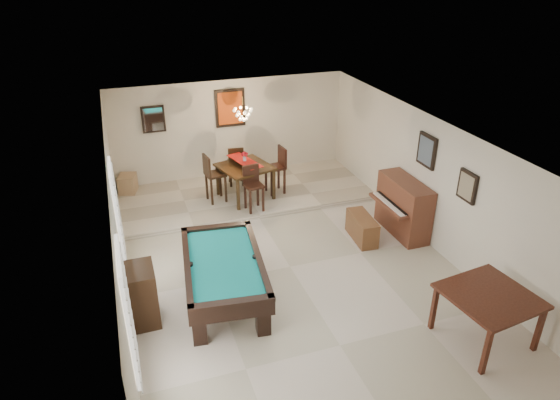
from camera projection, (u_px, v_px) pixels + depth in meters
ground_plane at (290, 267)px, 9.57m from camera, size 6.00×9.00×0.02m
wall_back at (231, 130)px, 12.78m from camera, size 6.00×0.04×2.60m
wall_front at (439, 395)px, 5.18m from camera, size 6.00×0.04×2.60m
wall_left at (118, 234)px, 8.11m from camera, size 0.04×9.00×2.60m
wall_right at (433, 184)px, 9.85m from camera, size 0.04×9.00×2.60m
ceiling at (292, 138)px, 8.40m from camera, size 6.00×9.00×0.04m
dining_step at (245, 194)px, 12.28m from camera, size 6.00×2.50×0.12m
window_left_front at (128, 312)px, 6.22m from camera, size 0.06×1.00×1.70m
window_left_rear at (117, 212)px, 8.58m from camera, size 0.06×1.00×1.70m
pool_table at (224, 281)px, 8.49m from camera, size 1.56×2.52×0.79m
square_table at (485, 317)px, 7.61m from camera, size 1.37×1.37×0.85m
upright_piano at (398, 208)px, 10.47m from camera, size 0.80×1.43×1.19m
piano_bench at (362, 228)px, 10.37m from camera, size 0.45×0.97×0.53m
apothecary_chest at (143, 295)px, 7.98m from camera, size 0.44×0.66×0.99m
dining_table at (245, 179)px, 11.81m from camera, size 1.38×1.38×0.92m
flower_vase at (244, 156)px, 11.55m from camera, size 0.15×0.15×0.23m
dining_chair_south at (254, 189)px, 11.18m from camera, size 0.43×0.43×1.04m
dining_chair_north at (236, 165)px, 12.45m from camera, size 0.42×0.42×1.02m
dining_chair_west at (216, 178)px, 11.58m from camera, size 0.49×0.49×1.16m
dining_chair_east at (275, 171)px, 11.98m from camera, size 0.47×0.47×1.14m
corner_bench at (128, 184)px, 12.17m from camera, size 0.50×0.57×0.43m
chandelier at (243, 110)px, 11.28m from camera, size 0.44×0.44×0.60m
back_painting at (230, 108)px, 12.48m from camera, size 0.75×0.06×0.95m
back_mirror at (153, 119)px, 11.98m from camera, size 0.55×0.06×0.65m
right_picture_upper at (427, 151)px, 9.82m from camera, size 0.06×0.55×0.65m
right_picture_lower at (467, 186)px, 8.81m from camera, size 0.06×0.45×0.55m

